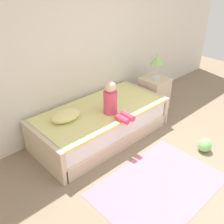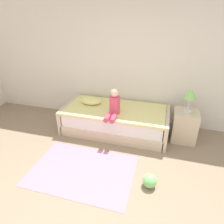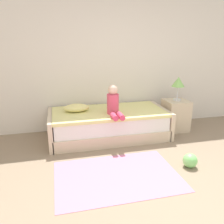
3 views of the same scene
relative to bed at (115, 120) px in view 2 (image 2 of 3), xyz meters
name	(u,v)px [view 2 (image 2 of 3)]	position (x,y,z in m)	size (l,w,h in m)	color
ground_plane	(99,219)	(0.32, -2.00, -0.25)	(9.20, 9.20, 0.00)	gray
wall_rear	(139,55)	(0.32, 0.60, 1.20)	(7.20, 0.10, 2.90)	silver
bed	(115,120)	(0.00, 0.00, 0.00)	(2.11, 1.00, 0.50)	beige
nightstand	(184,126)	(1.35, 0.03, 0.05)	(0.44, 0.44, 0.60)	beige
table_lamp	(191,95)	(1.35, 0.03, 0.69)	(0.24, 0.24, 0.45)	silver
child_figure	(114,104)	(0.03, -0.23, 0.46)	(0.20, 0.51, 0.50)	#E04C6B
pillow	(91,101)	(-0.56, 0.10, 0.32)	(0.44, 0.30, 0.13)	#F2E58C
toy_ball	(150,181)	(0.86, -1.32, -0.15)	(0.20, 0.20, 0.20)	#7FD872
area_rug	(82,171)	(-0.19, -1.30, -0.24)	(1.60, 1.10, 0.01)	pink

